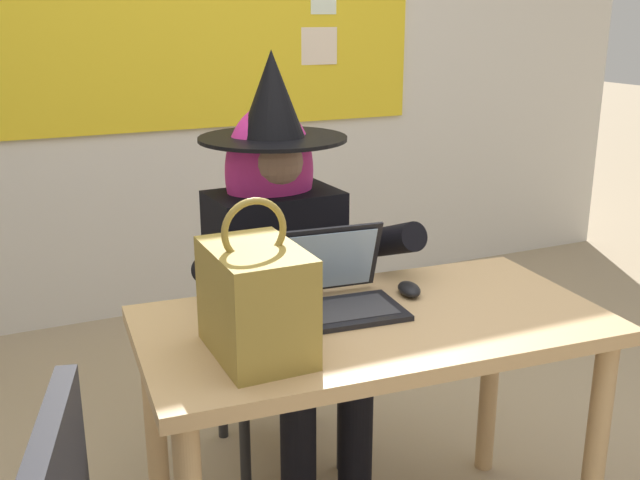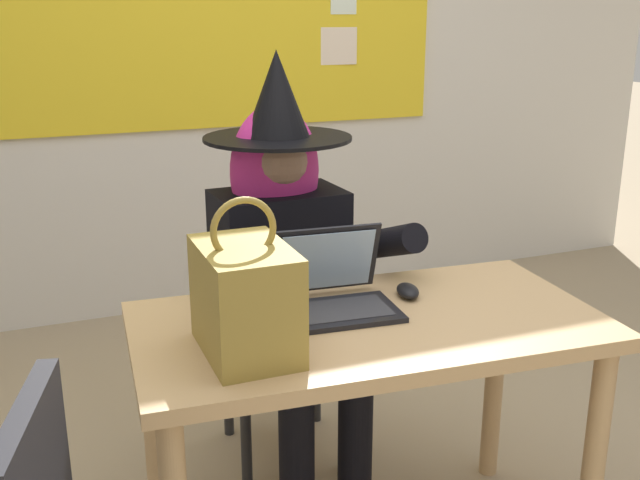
# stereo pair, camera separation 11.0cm
# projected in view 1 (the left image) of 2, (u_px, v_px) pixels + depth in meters

# --- Properties ---
(wall_back_bulletin) EXTENTS (5.45, 2.32, 2.90)m
(wall_back_bulletin) POSITION_uv_depth(u_px,v_px,m) (188.00, 23.00, 3.66)
(wall_back_bulletin) COLOR silver
(wall_back_bulletin) RESTS_ON ground
(desk_main) EXTENTS (1.27, 0.73, 0.74)m
(desk_main) POSITION_uv_depth(u_px,v_px,m) (373.00, 356.00, 2.01)
(desk_main) COLOR tan
(desk_main) RESTS_ON ground
(chair_at_desk) EXTENTS (0.46, 0.46, 0.88)m
(chair_at_desk) POSITION_uv_depth(u_px,v_px,m) (272.00, 317.00, 2.63)
(chair_at_desk) COLOR #4C1E19
(chair_at_desk) RESTS_ON ground
(person_costumed) EXTENTS (0.61, 0.71, 1.40)m
(person_costumed) POSITION_uv_depth(u_px,v_px,m) (282.00, 249.00, 2.44)
(person_costumed) COLOR black
(person_costumed) RESTS_ON ground
(laptop) EXTENTS (0.32, 0.30, 0.21)m
(laptop) POSITION_uv_depth(u_px,v_px,m) (339.00, 291.00, 2.03)
(laptop) COLOR black
(laptop) RESTS_ON desk_main
(computer_mouse) EXTENTS (0.08, 0.12, 0.03)m
(computer_mouse) POSITION_uv_depth(u_px,v_px,m) (409.00, 289.00, 2.13)
(computer_mouse) COLOR black
(computer_mouse) RESTS_ON desk_main
(handbag) EXTENTS (0.20, 0.30, 0.38)m
(handbag) POSITION_uv_depth(u_px,v_px,m) (256.00, 300.00, 1.73)
(handbag) COLOR olive
(handbag) RESTS_ON desk_main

